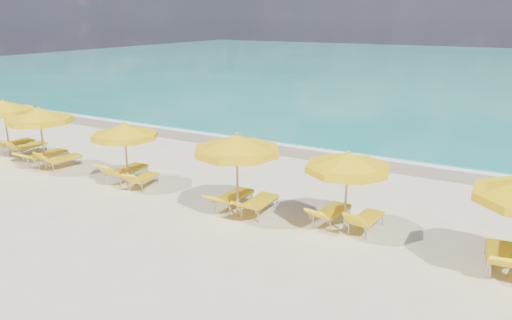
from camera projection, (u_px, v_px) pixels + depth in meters
The scene contains 21 objects.
ground_plane at pixel (232, 209), 15.47m from camera, with size 120.00×120.00×0.00m, color beige.
ocean at pixel (465, 69), 55.35m from camera, with size 120.00×80.00×0.30m, color #167F72.
wet_sand_band at pixel (324, 154), 21.62m from camera, with size 120.00×2.60×0.01m, color tan.
foam_line at pixel (331, 149), 22.28m from camera, with size 120.00×1.20×0.03m, color white.
whitecap_near at pixel (295, 107), 32.48m from camera, with size 14.00×0.36×0.05m, color white.
umbrella_0 at pixel (3, 107), 20.61m from camera, with size 2.87×2.87×2.47m.
umbrella_1 at pixel (39, 116), 18.77m from camera, with size 2.77×2.77×2.49m.
umbrella_2 at pixel (125, 132), 16.95m from camera, with size 2.69×2.69×2.30m.
umbrella_3 at pixel (237, 145), 14.26m from camera, with size 2.89×2.89×2.58m.
umbrella_4 at pixel (348, 163), 13.25m from camera, with size 2.68×2.68×2.36m.
lounger_0_left at pixel (15, 146), 21.85m from camera, with size 0.86×2.03×0.81m.
lounger_0_right at pixel (29, 149), 21.41m from camera, with size 0.63×1.82×0.83m.
lounger_1_left at pixel (47, 159), 19.94m from camera, with size 0.73×2.10×0.79m.
lounger_1_right at pixel (63, 162), 19.53m from camera, with size 0.86×1.85×0.86m.
lounger_2_left at pixel (126, 175), 17.96m from camera, with size 0.72×2.01×0.93m.
lounger_2_right at pixel (144, 182), 17.33m from camera, with size 0.82×1.66×0.76m.
lounger_3_left at pixel (233, 201), 15.45m from camera, with size 0.69×1.95×0.78m.
lounger_3_right at pixel (259, 207), 15.01m from camera, with size 0.68×1.94×0.76m.
lounger_4_left at pixel (331, 216), 14.32m from camera, with size 0.79×1.88×0.77m.
lounger_4_right at pixel (366, 223), 13.85m from camera, with size 0.73×1.73×0.82m.
lounger_5_left at pixel (499, 260), 11.75m from camera, with size 0.84×1.93×0.81m.
Camera 1 is at (7.87, -12.11, 5.79)m, focal length 35.00 mm.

